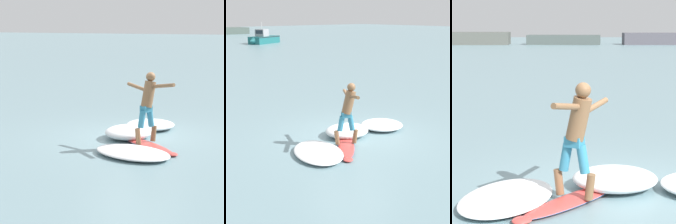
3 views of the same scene
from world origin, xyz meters
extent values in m
plane|color=#74959D|center=(0.00, 0.00, 0.00)|extent=(200.00, 200.00, 0.00)
cube|color=#555751|center=(-14.02, 62.00, 0.81)|extent=(10.75, 4.55, 1.62)
cube|color=#4C5552|center=(-1.51, 62.00, 0.62)|extent=(9.78, 4.29, 1.25)
cube|color=#524E56|center=(11.01, 62.00, 0.77)|extent=(9.45, 3.48, 1.53)
ellipsoid|color=#DE4842|center=(-0.81, -0.55, 0.05)|extent=(1.80, 2.02, 0.09)
ellipsoid|color=#DE4842|center=(-1.54, -1.42, 0.05)|extent=(0.40, 0.41, 0.08)
ellipsoid|color=#2870B2|center=(-0.81, -0.55, 0.05)|extent=(1.82, 2.04, 0.04)
cone|color=black|center=(-0.22, 0.16, -0.06)|extent=(0.07, 0.07, 0.14)
cone|color=black|center=(-0.42, 0.12, -0.06)|extent=(0.07, 0.07, 0.14)
cone|color=black|center=(-0.22, -0.05, -0.06)|extent=(0.07, 0.07, 0.14)
cylinder|color=brown|center=(-0.57, -0.68, 0.29)|extent=(0.22, 0.20, 0.41)
cylinder|color=teal|center=(-0.68, -0.62, 0.71)|extent=(0.27, 0.24, 0.45)
cylinder|color=brown|center=(-1.04, -0.42, 0.29)|extent=(0.22, 0.20, 0.41)
cylinder|color=teal|center=(-0.94, -0.48, 0.71)|extent=(0.27, 0.24, 0.45)
cube|color=teal|center=(-0.81, -0.55, 0.96)|extent=(0.32, 0.30, 0.16)
cylinder|color=brown|center=(-0.74, -0.58, 1.32)|extent=(0.50, 0.45, 0.70)
sphere|color=brown|center=(-0.68, -0.62, 1.75)|extent=(0.23, 0.23, 0.23)
cylinder|color=brown|center=(-0.47, -0.18, 1.46)|extent=(0.44, 0.65, 0.21)
cylinder|color=brown|center=(-0.93, -1.03, 1.58)|extent=(0.42, 0.65, 0.20)
ellipsoid|color=white|center=(-1.85, -0.55, 0.08)|extent=(1.92, 2.32, 0.17)
ellipsoid|color=white|center=(-0.12, 0.15, 0.17)|extent=(1.46, 1.31, 0.34)
camera|label=1|loc=(-13.29, -4.46, 3.16)|focal=85.00mm
camera|label=2|loc=(-7.80, -8.13, 3.74)|focal=60.00mm
camera|label=3|loc=(-0.90, -8.38, 2.72)|focal=85.00mm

